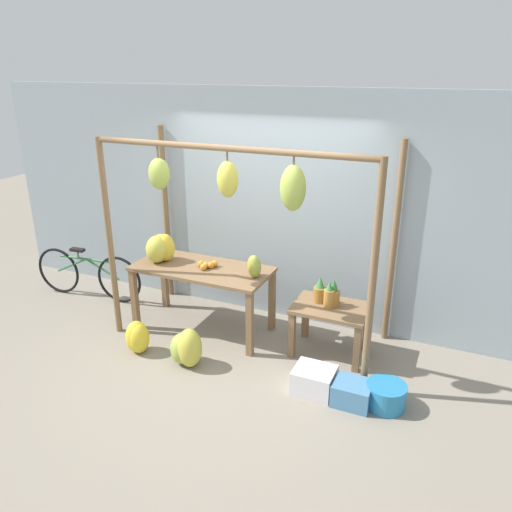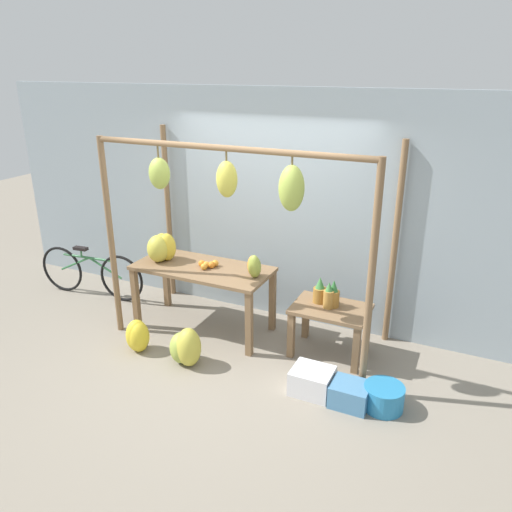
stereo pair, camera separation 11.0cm
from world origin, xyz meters
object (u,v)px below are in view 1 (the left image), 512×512
Objects in this scene: banana_pile_on_table at (160,248)px; papaya_pile at (254,266)px; orange_pile at (208,265)px; parked_bicycle at (88,274)px; banana_pile_ground_right at (186,348)px; banana_pile_ground_left at (137,338)px; fruit_crate_white at (314,380)px; fruit_crate_purple at (352,393)px; blue_bucket at (386,395)px; pineapple_cluster at (327,294)px.

banana_pile_on_table reaches higher than papaya_pile.
orange_pile is 0.14× the size of parked_bicycle.
banana_pile_on_table is 1.32m from banana_pile_ground_right.
fruit_crate_white is at bearing 3.08° from banana_pile_ground_left.
fruit_crate_purple is (0.39, -0.03, -0.01)m from fruit_crate_white.
banana_pile_ground_left is 1.00× the size of blue_bucket.
fruit_crate_white is 1.11× the size of fruit_crate_purple.
papaya_pile is at bearing 0.93° from banana_pile_on_table.
banana_pile_ground_left is at bearing -79.89° from banana_pile_on_table.
banana_pile_on_table is 1.00× the size of fruit_crate_white.
fruit_crate_purple is (2.41, 0.08, -0.07)m from banana_pile_ground_left.
orange_pile is at bearing 3.01° from banana_pile_on_table.
pineapple_cluster is 0.86× the size of fruit_crate_purple.
papaya_pile is at bearing 145.06° from fruit_crate_white.
banana_pile_on_table is 1.48m from parked_bicycle.
banana_pile_ground_right is 1.82× the size of papaya_pile.
blue_bucket is 1.42× the size of papaya_pile.
orange_pile is 1.13m from banana_pile_ground_left.
pineapple_cluster is 1.62m from banana_pile_ground_right.
fruit_crate_purple is at bearing -20.03° from orange_pile.
pineapple_cluster is 0.78× the size of fruit_crate_white.
fruit_crate_purple is at bearing -27.42° from papaya_pile.
pineapple_cluster is at bearing 34.95° from banana_pile_ground_right.
blue_bucket is (2.71, 0.16, -0.06)m from banana_pile_ground_left.
parked_bicycle reaches higher than fruit_crate_white.
papaya_pile is (-0.81, -0.12, 0.23)m from pineapple_cluster.
papaya_pile is at bearing 59.20° from banana_pile_ground_right.
pineapple_cluster is at bearing 4.46° from orange_pile.
banana_pile_on_table is 1.05× the size of banana_pile_ground_left.
fruit_crate_white is at bearing -12.72° from parked_bicycle.
fruit_crate_purple is at bearing 2.28° from banana_pile_ground_right.
banana_pile_ground_left reaches higher than fruit_crate_white.
orange_pile is 0.47× the size of banana_pile_ground_right.
pineapple_cluster is (1.41, 0.11, -0.14)m from orange_pile.
orange_pile is 0.85× the size of papaya_pile.
pineapple_cluster is 0.98m from fruit_crate_white.
banana_pile_ground_left is at bearing -178.22° from fruit_crate_purple.
orange_pile is at bearing 159.97° from fruit_crate_purple.
banana_pile_ground_left is at bearing -179.62° from banana_pile_ground_right.
papaya_pile is (1.22, 0.02, -0.04)m from banana_pile_on_table.
banana_pile_ground_right is 1.78m from fruit_crate_purple.
pineapple_cluster reaches higher than parked_bicycle.
orange_pile is 0.59× the size of blue_bucket.
parked_bicycle is (-3.36, 0.01, -0.35)m from pineapple_cluster.
parked_bicycle is at bearing 156.98° from banana_pile_ground_right.
papaya_pile is at bearing 152.58° from fruit_crate_purple.
banana_pile_ground_right is at bearing -79.42° from orange_pile.
banana_pile_on_table is 2.05m from pineapple_cluster.
banana_pile_ground_left is at bearing -154.95° from pineapple_cluster.
fruit_crate_purple is at bearing -57.43° from pineapple_cluster.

